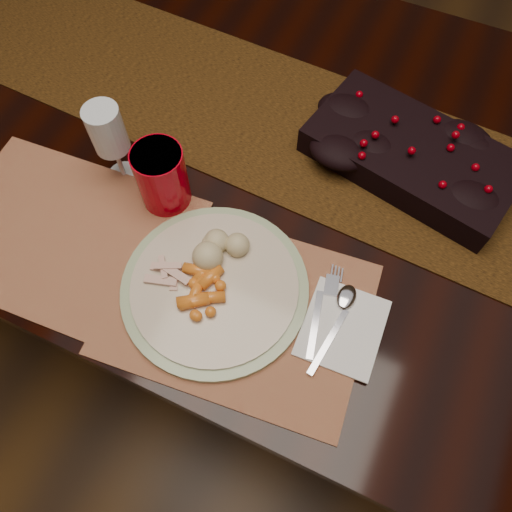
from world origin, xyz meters
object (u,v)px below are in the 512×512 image
at_px(dining_table, 286,246).
at_px(placemat_main, 238,309).
at_px(turkey_shreds, 168,274).
at_px(napkin, 343,328).
at_px(centerpiece, 413,152).
at_px(red_cup, 162,177).
at_px(dinner_plate, 215,288).
at_px(baby_carrots, 210,290).
at_px(mashed_potatoes, 219,248).
at_px(wine_glass, 113,146).

height_order(dining_table, placemat_main, placemat_main).
bearing_deg(turkey_shreds, napkin, 8.31).
distance_m(centerpiece, placemat_main, 0.42).
bearing_deg(dining_table, napkin, -55.63).
distance_m(dining_table, centerpiece, 0.46).
relative_size(dining_table, red_cup, 15.25).
height_order(dinner_plate, baby_carrots, baby_carrots).
bearing_deg(centerpiece, mashed_potatoes, -125.25).
bearing_deg(turkey_shreds, dinner_plate, 12.46).
distance_m(centerpiece, turkey_shreds, 0.48).
xyz_separation_m(dining_table, placemat_main, (0.04, -0.33, 0.38)).
distance_m(placemat_main, wine_glass, 0.35).
distance_m(mashed_potatoes, wine_glass, 0.26).
bearing_deg(mashed_potatoes, placemat_main, -46.27).
xyz_separation_m(napkin, red_cup, (-0.37, 0.10, 0.06)).
bearing_deg(red_cup, centerpiece, 34.03).
distance_m(centerpiece, baby_carrots, 0.44).
xyz_separation_m(dining_table, turkey_shreds, (-0.08, -0.33, 0.40)).
xyz_separation_m(dinner_plate, napkin, (0.21, 0.03, -0.01)).
height_order(placemat_main, turkey_shreds, turkey_shreds).
distance_m(baby_carrots, turkey_shreds, 0.07).
bearing_deg(napkin, mashed_potatoes, 170.02).
height_order(placemat_main, baby_carrots, baby_carrots).
relative_size(centerpiece, napkin, 2.64).
xyz_separation_m(placemat_main, baby_carrots, (-0.05, 0.00, 0.03)).
height_order(baby_carrots, red_cup, red_cup).
bearing_deg(turkey_shreds, placemat_main, 1.39).
xyz_separation_m(baby_carrots, red_cup, (-0.16, 0.14, 0.03)).
bearing_deg(turkey_shreds, red_cup, 121.06).
relative_size(centerpiece, turkey_shreds, 4.95).
distance_m(mashed_potatoes, turkey_shreds, 0.09).
xyz_separation_m(centerpiece, baby_carrots, (-0.21, -0.38, -0.01)).
distance_m(baby_carrots, wine_glass, 0.30).
relative_size(baby_carrots, turkey_shreds, 1.44).
height_order(napkin, wine_glass, wine_glass).
distance_m(dining_table, dinner_plate, 0.50).
bearing_deg(wine_glass, dining_table, 34.47).
xyz_separation_m(placemat_main, wine_glass, (-0.30, 0.15, 0.08)).
xyz_separation_m(centerpiece, wine_glass, (-0.46, -0.24, 0.04)).
height_order(mashed_potatoes, napkin, mashed_potatoes).
height_order(turkey_shreds, napkin, turkey_shreds).
bearing_deg(centerpiece, turkey_shreds, -126.02).
distance_m(turkey_shreds, wine_glass, 0.24).
bearing_deg(napkin, placemat_main, -169.65).
xyz_separation_m(centerpiece, red_cup, (-0.37, -0.25, 0.02)).
bearing_deg(mashed_potatoes, centerpiece, 54.75).
bearing_deg(placemat_main, wine_glass, 148.13).
bearing_deg(red_cup, mashed_potatoes, -26.74).
relative_size(mashed_potatoes, napkin, 0.63).
xyz_separation_m(turkey_shreds, napkin, (0.28, 0.04, -0.02)).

